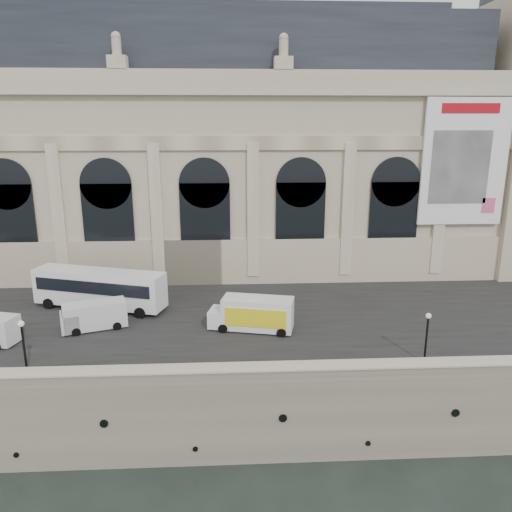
{
  "coord_description": "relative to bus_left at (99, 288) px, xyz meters",
  "views": [
    {
      "loc": [
        -1.4,
        -29.74,
        23.05
      ],
      "look_at": [
        1.33,
        22.0,
        9.11
      ],
      "focal_mm": 35.0,
      "sensor_mm": 36.0,
      "label": 1
    }
  ],
  "objects": [
    {
      "name": "bus_left",
      "position": [
        0.0,
        0.0,
        0.0
      ],
      "size": [
        12.82,
        6.29,
        3.72
      ],
      "color": "white",
      "rests_on": "quay"
    },
    {
      "name": "quay",
      "position": [
        13.7,
        19.85,
        -5.09
      ],
      "size": [
        160.0,
        70.0,
        6.0
      ],
      "primitive_type": "cube",
      "color": "gray",
      "rests_on": "ground"
    },
    {
      "name": "van_c",
      "position": [
        0.44,
        -4.91,
        -0.88
      ],
      "size": [
        5.67,
        3.64,
        2.36
      ],
      "color": "silver",
      "rests_on": "quay"
    },
    {
      "name": "ground",
      "position": [
        13.7,
        -15.15,
        -8.09
      ],
      "size": [
        260.0,
        260.0,
        0.0
      ],
      "primitive_type": "plane",
      "color": "black",
      "rests_on": "ground"
    },
    {
      "name": "box_truck",
      "position": [
        14.11,
        -5.71,
        -0.65
      ],
      "size": [
        7.39,
        3.8,
        2.85
      ],
      "color": "white",
      "rests_on": "quay"
    },
    {
      "name": "parapet",
      "position": [
        13.7,
        -14.55,
        -1.47
      ],
      "size": [
        160.0,
        1.4,
        1.21
      ],
      "color": "gray",
      "rests_on": "quay"
    },
    {
      "name": "street",
      "position": [
        13.7,
        -1.15,
        -2.06
      ],
      "size": [
        160.0,
        24.0,
        0.06
      ],
      "primitive_type": "cube",
      "color": "#2D2D2D",
      "rests_on": "quay"
    },
    {
      "name": "lamp_right",
      "position": [
        26.31,
        -12.46,
        -0.14
      ],
      "size": [
        0.4,
        0.4,
        3.92
      ],
      "color": "black",
      "rests_on": "quay"
    },
    {
      "name": "lamp_left",
      "position": [
        -1.79,
        -13.1,
        0.01
      ],
      "size": [
        0.43,
        0.43,
        4.22
      ],
      "color": "black",
      "rests_on": "quay"
    },
    {
      "name": "museum",
      "position": [
        7.73,
        15.71,
        11.64
      ],
      "size": [
        69.0,
        18.7,
        29.1
      ],
      "color": "#B8AC8D",
      "rests_on": "quay"
    }
  ]
}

